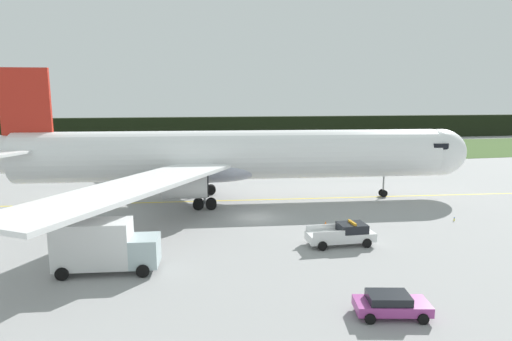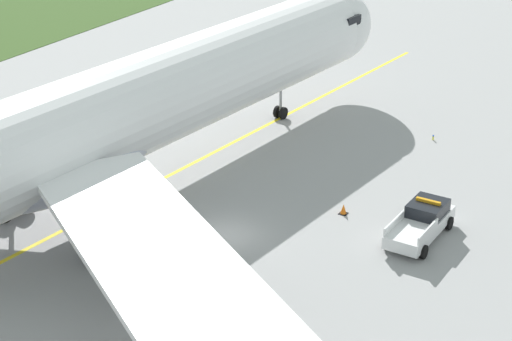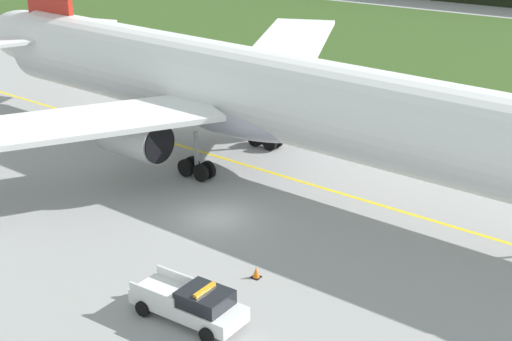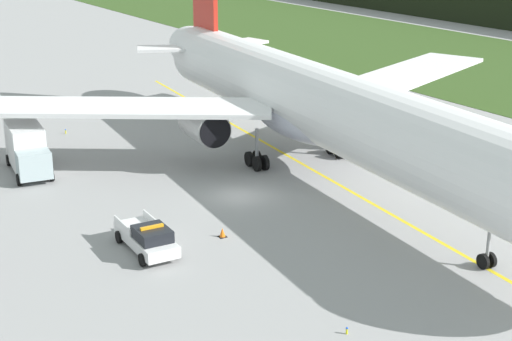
{
  "view_description": "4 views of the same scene",
  "coord_description": "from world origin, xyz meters",
  "px_view_note": "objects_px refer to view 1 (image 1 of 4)",
  "views": [
    {
      "loc": [
        -8.39,
        -40.39,
        11.81
      ],
      "look_at": [
        1.76,
        8.03,
        3.51
      ],
      "focal_mm": 29.25,
      "sensor_mm": 36.0,
      "label": 1
    },
    {
      "loc": [
        -36.0,
        -23.1,
        23.45
      ],
      "look_at": [
        2.41,
        -0.72,
        3.21
      ],
      "focal_mm": 61.88,
      "sensor_mm": 36.0,
      "label": 2
    },
    {
      "loc": [
        24.05,
        -32.72,
        19.49
      ],
      "look_at": [
        2.12,
        1.12,
        3.12
      ],
      "focal_mm": 52.91,
      "sensor_mm": 36.0,
      "label": 3
    },
    {
      "loc": [
        44.6,
        -25.89,
        19.01
      ],
      "look_at": [
        2.05,
        0.16,
        2.46
      ],
      "focal_mm": 54.19,
      "sensor_mm": 36.0,
      "label": 4
    }
  ],
  "objects_px": {
    "airliner": "(228,156)",
    "ops_pickup_truck": "(343,234)",
    "apron_cone": "(325,224)",
    "catering_truck": "(103,245)",
    "staff_car": "(391,304)"
  },
  "relations": [
    {
      "from": "airliner",
      "to": "ops_pickup_truck",
      "type": "relative_size",
      "value": 10.63
    },
    {
      "from": "apron_cone",
      "to": "airliner",
      "type": "bearing_deg",
      "value": 120.83
    },
    {
      "from": "airliner",
      "to": "ops_pickup_truck",
      "type": "bearing_deg",
      "value": -67.78
    },
    {
      "from": "catering_truck",
      "to": "airliner",
      "type": "bearing_deg",
      "value": 58.98
    },
    {
      "from": "catering_truck",
      "to": "apron_cone",
      "type": "bearing_deg",
      "value": 19.31
    },
    {
      "from": "airliner",
      "to": "apron_cone",
      "type": "bearing_deg",
      "value": -59.17
    },
    {
      "from": "staff_car",
      "to": "airliner",
      "type": "bearing_deg",
      "value": 99.79
    },
    {
      "from": "ops_pickup_truck",
      "to": "apron_cone",
      "type": "xyz_separation_m",
      "value": [
        0.37,
        4.85,
        -0.61
      ]
    },
    {
      "from": "ops_pickup_truck",
      "to": "apron_cone",
      "type": "relative_size",
      "value": 9.33
    },
    {
      "from": "airliner",
      "to": "catering_truck",
      "type": "xyz_separation_m",
      "value": [
        -11.48,
        -19.1,
        -3.41
      ]
    },
    {
      "from": "ops_pickup_truck",
      "to": "catering_truck",
      "type": "height_order",
      "value": "catering_truck"
    },
    {
      "from": "airliner",
      "to": "staff_car",
      "type": "bearing_deg",
      "value": -80.21
    },
    {
      "from": "catering_truck",
      "to": "staff_car",
      "type": "bearing_deg",
      "value": -30.35
    },
    {
      "from": "catering_truck",
      "to": "apron_cone",
      "type": "xyz_separation_m",
      "value": [
        18.92,
        6.63,
        -1.62
      ]
    },
    {
      "from": "catering_truck",
      "to": "staff_car",
      "type": "distance_m",
      "value": 19.09
    }
  ]
}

